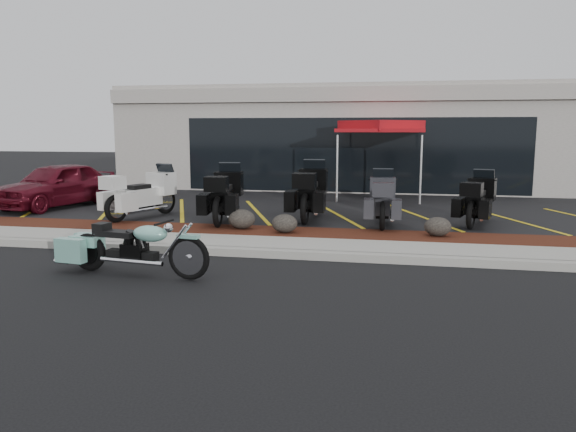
% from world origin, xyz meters
% --- Properties ---
extents(ground, '(90.00, 90.00, 0.00)m').
position_xyz_m(ground, '(0.00, 0.00, 0.00)').
color(ground, black).
rests_on(ground, ground).
extents(curb, '(24.00, 0.25, 0.15)m').
position_xyz_m(curb, '(0.00, 0.90, 0.07)').
color(curb, gray).
rests_on(curb, ground).
extents(sidewalk, '(24.00, 1.20, 0.15)m').
position_xyz_m(sidewalk, '(0.00, 1.60, 0.07)').
color(sidewalk, gray).
rests_on(sidewalk, ground).
extents(mulch_bed, '(24.00, 1.20, 0.16)m').
position_xyz_m(mulch_bed, '(0.00, 2.80, 0.08)').
color(mulch_bed, black).
rests_on(mulch_bed, ground).
extents(upper_lot, '(26.00, 9.60, 0.15)m').
position_xyz_m(upper_lot, '(0.00, 8.20, 0.07)').
color(upper_lot, black).
rests_on(upper_lot, ground).
extents(dealership_building, '(18.00, 8.16, 4.00)m').
position_xyz_m(dealership_building, '(0.00, 14.47, 2.01)').
color(dealership_building, gray).
rests_on(dealership_building, ground).
extents(boulder_left, '(0.63, 0.52, 0.44)m').
position_xyz_m(boulder_left, '(-1.87, 2.91, 0.38)').
color(boulder_left, black).
rests_on(boulder_left, mulch_bed).
extents(boulder_mid, '(0.57, 0.48, 0.40)m').
position_xyz_m(boulder_mid, '(-0.82, 2.62, 0.36)').
color(boulder_mid, black).
rests_on(boulder_mid, mulch_bed).
extents(boulder_right, '(0.57, 0.48, 0.40)m').
position_xyz_m(boulder_right, '(2.46, 2.86, 0.36)').
color(boulder_right, black).
rests_on(boulder_right, mulch_bed).
extents(hero_cruiser, '(2.81, 1.07, 0.96)m').
position_xyz_m(hero_cruiser, '(-1.65, -0.97, 0.48)').
color(hero_cruiser, '#77BAAA').
rests_on(hero_cruiser, ground).
extents(touring_white, '(1.65, 2.49, 1.36)m').
position_xyz_m(touring_white, '(-4.51, 4.75, 0.83)').
color(touring_white, white).
rests_on(touring_white, upper_lot).
extents(touring_black_front, '(1.24, 2.53, 1.41)m').
position_xyz_m(touring_black_front, '(-2.70, 4.73, 0.86)').
color(touring_black_front, black).
rests_on(touring_black_front, upper_lot).
extents(touring_black_mid, '(1.03, 2.55, 1.47)m').
position_xyz_m(touring_black_mid, '(-0.61, 5.58, 0.88)').
color(touring_black_mid, black).
rests_on(touring_black_mid, upper_lot).
extents(touring_grey, '(0.92, 2.25, 1.29)m').
position_xyz_m(touring_grey, '(1.23, 4.93, 0.80)').
color(touring_grey, '#313137').
rests_on(touring_grey, upper_lot).
extents(touring_black_rear, '(1.42, 2.34, 1.28)m').
position_xyz_m(touring_black_rear, '(3.70, 5.38, 0.79)').
color(touring_black_rear, black).
rests_on(touring_black_rear, upper_lot).
extents(parked_car, '(2.42, 4.08, 1.30)m').
position_xyz_m(parked_car, '(-8.18, 5.41, 0.80)').
color(parked_car, '#4E0B17').
rests_on(parked_car, upper_lot).
extents(traffic_cone, '(0.46, 0.46, 0.40)m').
position_xyz_m(traffic_cone, '(-0.85, 8.33, 0.35)').
color(traffic_cone, '#EF5207').
rests_on(traffic_cone, upper_lot).
extents(popup_canopy, '(2.81, 2.81, 2.53)m').
position_xyz_m(popup_canopy, '(1.00, 9.37, 2.44)').
color(popup_canopy, silver).
rests_on(popup_canopy, upper_lot).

